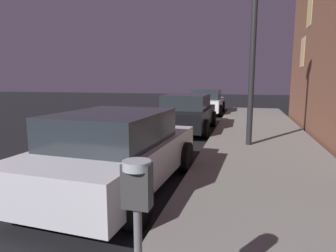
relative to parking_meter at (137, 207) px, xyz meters
name	(u,v)px	position (x,y,z in m)	size (l,w,h in m)	color
parking_meter	(137,207)	(0.00, 0.00, 0.00)	(0.19, 0.19, 1.31)	#59595B
car_silver	(117,151)	(-1.56, 2.98, -0.43)	(2.27, 4.18, 1.43)	#B7B7BF
car_black	(187,113)	(-1.56, 9.38, -0.43)	(2.06, 4.38, 1.43)	black
car_white	(207,102)	(-1.56, 15.53, -0.43)	(1.99, 4.35, 1.43)	silver
street_lamp	(254,20)	(0.80, 6.74, 2.44)	(0.44, 0.44, 5.16)	black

